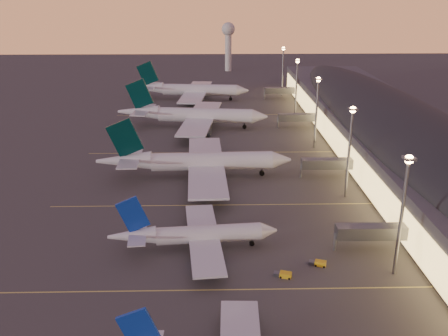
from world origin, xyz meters
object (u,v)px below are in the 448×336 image
(airliner_narrow_north, at_px, (194,235))
(airliner_wide_mid, at_px, (192,115))
(radar_tower, at_px, (228,38))
(baggage_tug_c, at_px, (283,275))
(baggage_tug_d, at_px, (318,263))
(airliner_wide_far, at_px, (189,90))
(airliner_wide_near, at_px, (195,162))

(airliner_narrow_north, distance_m, airliner_wide_mid, 102.61)
(radar_tower, xyz_separation_m, baggage_tug_c, (3.04, -260.64, -21.38))
(radar_tower, relative_size, baggage_tug_d, 8.50)
(airliner_narrow_north, xyz_separation_m, baggage_tug_d, (26.53, -7.71, -3.02))
(airliner_wide_far, relative_size, baggage_tug_c, 16.05)
(airliner_narrow_north, xyz_separation_m, airliner_wide_near, (-1.15, 44.96, 1.43))
(airliner_wide_near, bearing_deg, radar_tower, 83.33)
(airliner_wide_mid, height_order, airliner_wide_far, airliner_wide_mid)
(radar_tower, xyz_separation_m, baggage_tug_d, (11.05, -256.36, -21.39))
(airliner_wide_near, bearing_deg, baggage_tug_d, -64.29)
(airliner_narrow_north, xyz_separation_m, radar_tower, (15.47, 248.66, 18.37))
(radar_tower, relative_size, baggage_tug_c, 8.46)
(airliner_wide_mid, distance_m, radar_tower, 148.39)
(airliner_wide_near, bearing_deg, baggage_tug_c, -72.96)
(radar_tower, bearing_deg, airliner_wide_mid, -97.62)
(airliner_wide_far, height_order, baggage_tug_c, airliner_wide_far)
(airliner_wide_mid, height_order, radar_tower, radar_tower)
(radar_tower, distance_m, baggage_tug_d, 257.49)
(airliner_wide_far, xyz_separation_m, radar_tower, (23.00, 92.43, 16.80))
(airliner_narrow_north, height_order, baggage_tug_d, airliner_narrow_north)
(airliner_wide_mid, bearing_deg, radar_tower, 89.34)
(airliner_wide_near, relative_size, airliner_wide_far, 0.97)
(airliner_wide_mid, xyz_separation_m, baggage_tug_c, (22.59, -114.49, -4.70))
(airliner_wide_near, xyz_separation_m, radar_tower, (16.62, 203.69, 16.93))
(airliner_wide_far, bearing_deg, airliner_wide_near, -80.91)
(airliner_wide_far, distance_m, radar_tower, 96.72)
(airliner_wide_mid, bearing_deg, baggage_tug_d, -67.52)
(baggage_tug_d, bearing_deg, radar_tower, 112.06)
(airliner_narrow_north, relative_size, radar_tower, 1.17)
(airliner_wide_mid, relative_size, baggage_tug_d, 16.46)
(airliner_narrow_north, distance_m, radar_tower, 249.81)
(airliner_wide_near, bearing_deg, airliner_wide_far, 91.28)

